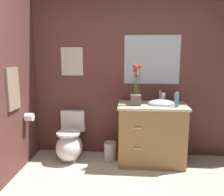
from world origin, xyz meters
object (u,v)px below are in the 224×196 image
object	(u,v)px
flower_vase	(136,92)
hanging_towel	(13,89)
toilet	(70,143)
toilet_paper_roll	(29,117)
vanity_cabinet	(152,133)
lotion_bottle	(177,100)
wall_mirror	(152,60)
soap_bottle	(163,97)
hand_wash_bottle	(176,98)
wall_poster	(72,61)
trash_bin	(110,151)

from	to	relation	value
flower_vase	hanging_towel	xyz separation A→B (m)	(-1.51, -0.41, 0.09)
toilet	toilet_paper_roll	distance (m)	0.70
hanging_towel	toilet_paper_roll	world-z (taller)	hanging_towel
vanity_cabinet	lotion_bottle	distance (m)	0.60
toilet	wall_mirror	world-z (taller)	wall_mirror
soap_bottle	hand_wash_bottle	world-z (taller)	soap_bottle
vanity_cabinet	soap_bottle	distance (m)	0.53
vanity_cabinet	toilet	bearing A→B (deg)	178.72
lotion_bottle	hand_wash_bottle	size ratio (longest dim) A/B	1.20
wall_poster	toilet	bearing A→B (deg)	-90.00
lotion_bottle	hanging_towel	xyz separation A→B (m)	(-2.05, -0.32, 0.17)
vanity_cabinet	wall_poster	xyz separation A→B (m)	(-1.18, 0.29, 0.99)
hanging_towel	flower_vase	bearing A→B (deg)	15.15
hand_wash_bottle	wall_mirror	distance (m)	0.66
trash_bin	toilet_paper_roll	distance (m)	1.24
vanity_cabinet	lotion_bottle	size ratio (longest dim) A/B	5.14
toilet	trash_bin	xyz separation A→B (m)	(0.59, 0.00, -0.11)
trash_bin	wall_poster	bearing A→B (deg)	155.87
flower_vase	toilet_paper_roll	xyz separation A→B (m)	(-1.46, -0.13, -0.34)
flower_vase	hand_wash_bottle	bearing A→B (deg)	12.41
vanity_cabinet	lotion_bottle	xyz separation A→B (m)	(0.30, -0.13, 0.50)
toilet	hanging_towel	xyz separation A→B (m)	(-0.56, -0.48, 0.87)
lotion_bottle	toilet_paper_roll	bearing A→B (deg)	-178.81
toilet_paper_roll	toilet	bearing A→B (deg)	21.18
soap_bottle	toilet_paper_roll	xyz separation A→B (m)	(-1.85, -0.29, -0.25)
wall_mirror	toilet_paper_roll	bearing A→B (deg)	-164.63
flower_vase	toilet_paper_roll	bearing A→B (deg)	-175.01
hand_wash_bottle	toilet	bearing A→B (deg)	-177.92
wall_poster	toilet_paper_roll	xyz separation A→B (m)	(-0.51, -0.46, -0.74)
lotion_bottle	wall_poster	distance (m)	1.62
toilet	lotion_bottle	bearing A→B (deg)	-5.96
toilet	wall_poster	distance (m)	1.21
hand_wash_bottle	soap_bottle	bearing A→B (deg)	168.51
vanity_cabinet	soap_bottle	bearing A→B (deg)	36.61
flower_vase	toilet_paper_roll	distance (m)	1.50
wall_mirror	toilet_paper_roll	size ratio (longest dim) A/B	7.27
trash_bin	hanging_towel	world-z (taller)	hanging_towel
hanging_towel	hand_wash_bottle	bearing A→B (deg)	14.42
toilet	vanity_cabinet	bearing A→B (deg)	-1.28
vanity_cabinet	hand_wash_bottle	size ratio (longest dim) A/B	6.17
hanging_towel	toilet	bearing A→B (deg)	40.45
wall_mirror	toilet_paper_roll	xyz separation A→B (m)	(-1.69, -0.46, -0.77)
flower_vase	hand_wash_bottle	distance (m)	0.59
flower_vase	wall_mirror	world-z (taller)	wall_mirror
soap_bottle	lotion_bottle	bearing A→B (deg)	-59.45
vanity_cabinet	toilet_paper_roll	xyz separation A→B (m)	(-1.69, -0.17, 0.24)
flower_vase	lotion_bottle	size ratio (longest dim) A/B	2.77
lotion_bottle	hand_wash_bottle	bearing A→B (deg)	81.97
hanging_towel	lotion_bottle	bearing A→B (deg)	8.99
wall_mirror	vanity_cabinet	bearing A→B (deg)	-89.46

